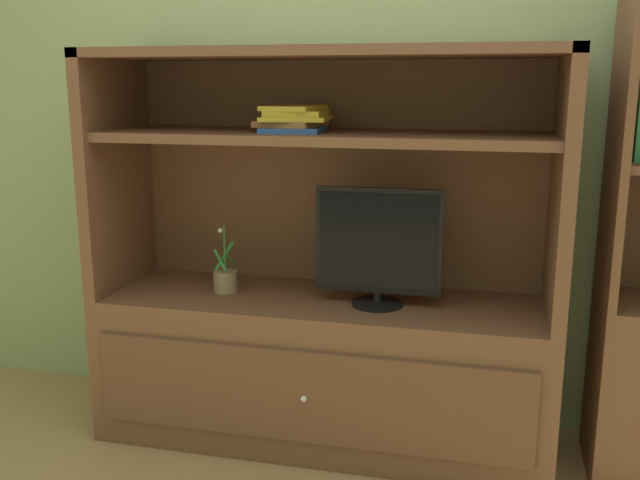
# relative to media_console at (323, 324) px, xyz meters

# --- Properties ---
(painted_rear_wall) EXTENTS (6.00, 0.10, 2.80)m
(painted_rear_wall) POSITION_rel_media_console_xyz_m (0.00, 0.34, 0.91)
(painted_rear_wall) COLOR #8C9E6B
(painted_rear_wall) RESTS_ON ground_plane
(media_console) EXTENTS (1.81, 0.59, 1.57)m
(media_console) POSITION_rel_media_console_xyz_m (0.00, 0.00, 0.00)
(media_console) COLOR brown
(media_console) RESTS_ON ground_plane
(tv_monitor) EXTENTS (0.48, 0.20, 0.46)m
(tv_monitor) POSITION_rel_media_console_xyz_m (0.23, -0.05, 0.35)
(tv_monitor) COLOR black
(tv_monitor) RESTS_ON media_console
(potted_plant) EXTENTS (0.10, 0.12, 0.28)m
(potted_plant) POSITION_rel_media_console_xyz_m (-0.41, -0.01, 0.16)
(potted_plant) COLOR #8C7251
(potted_plant) RESTS_ON media_console
(magazine_stack) EXTENTS (0.28, 0.34, 0.10)m
(magazine_stack) POSITION_rel_media_console_xyz_m (-0.11, -0.01, 0.82)
(magazine_stack) COLOR #2D519E
(magazine_stack) RESTS_ON media_console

